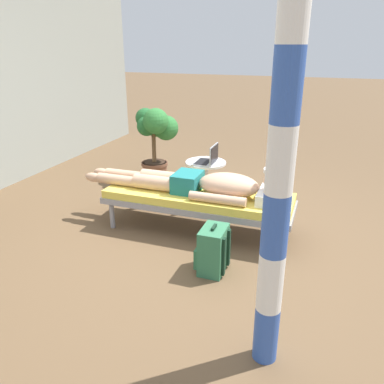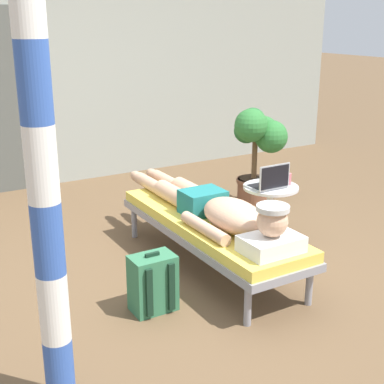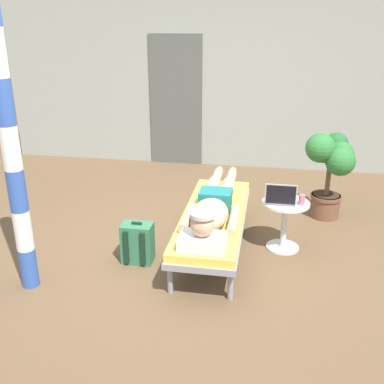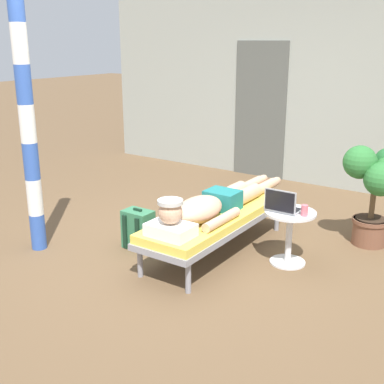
{
  "view_description": "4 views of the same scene",
  "coord_description": "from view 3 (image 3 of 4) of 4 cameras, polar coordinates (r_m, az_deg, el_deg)",
  "views": [
    {
      "loc": [
        -3.26,
        -1.06,
        1.85
      ],
      "look_at": [
        0.01,
        0.1,
        0.5
      ],
      "focal_mm": 36.32,
      "sensor_mm": 36.0,
      "label": 1
    },
    {
      "loc": [
        -1.95,
        -3.25,
        1.93
      ],
      "look_at": [
        -0.01,
        0.01,
        0.69
      ],
      "focal_mm": 50.92,
      "sensor_mm": 36.0,
      "label": 2
    },
    {
      "loc": [
        0.73,
        -4.02,
        2.26
      ],
      "look_at": [
        0.02,
        -0.02,
        0.68
      ],
      "focal_mm": 41.93,
      "sensor_mm": 36.0,
      "label": 3
    },
    {
      "loc": [
        2.63,
        -3.83,
        2.05
      ],
      "look_at": [
        -0.02,
        0.03,
        0.61
      ],
      "focal_mm": 46.25,
      "sensor_mm": 36.0,
      "label": 4
    }
  ],
  "objects": [
    {
      "name": "side_table",
      "position": [
        4.7,
        11.72,
        -3.13
      ],
      "size": [
        0.48,
        0.48,
        0.52
      ],
      "color": "silver",
      "rests_on": "ground"
    },
    {
      "name": "laptop",
      "position": [
        4.56,
        11.19,
        -0.76
      ],
      "size": [
        0.31,
        0.24,
        0.23
      ],
      "color": "#A5A8AD",
      "rests_on": "side_table"
    },
    {
      "name": "house_wall_back",
      "position": [
        7.18,
        6.11,
        13.9
      ],
      "size": [
        7.6,
        0.2,
        2.7
      ],
      "primitive_type": "cube",
      "color": "#999E93",
      "rests_on": "ground"
    },
    {
      "name": "backpack",
      "position": [
        4.46,
        -6.91,
        -6.45
      ],
      "size": [
        0.3,
        0.26,
        0.42
      ],
      "color": "#33724C",
      "rests_on": "ground"
    },
    {
      "name": "ground_plane",
      "position": [
        4.67,
        -0.17,
        -7.65
      ],
      "size": [
        40.0,
        40.0,
        0.0
      ],
      "primitive_type": "plane",
      "color": "brown"
    },
    {
      "name": "lounge_chair",
      "position": [
        4.59,
        2.77,
        -3.42
      ],
      "size": [
        0.63,
        1.93,
        0.42
      ],
      "color": "gray",
      "rests_on": "ground"
    },
    {
      "name": "porch_post",
      "position": [
        3.9,
        -22.07,
        5.2
      ],
      "size": [
        0.15,
        0.15,
        2.57
      ],
      "color": "#3359B2",
      "rests_on": "ground"
    },
    {
      "name": "drink_glass",
      "position": [
        4.58,
        13.8,
        -0.96
      ],
      "size": [
        0.06,
        0.06,
        0.1
      ],
      "primitive_type": "cylinder",
      "color": "#D86672",
      "rests_on": "side_table"
    },
    {
      "name": "house_door_panel",
      "position": [
        7.26,
        -2.06,
        11.45
      ],
      "size": [
        0.84,
        0.03,
        2.04
      ],
      "primitive_type": "cube",
      "color": "#545651",
      "rests_on": "ground"
    },
    {
      "name": "person_reclining",
      "position": [
        4.44,
        2.67,
        -1.84
      ],
      "size": [
        0.53,
        2.17,
        0.33
      ],
      "color": "white",
      "rests_on": "lounge_chair"
    },
    {
      "name": "potted_plant",
      "position": [
        5.45,
        17.27,
        3.41
      ],
      "size": [
        0.57,
        0.6,
        1.05
      ],
      "color": "brown",
      "rests_on": "ground"
    }
  ]
}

